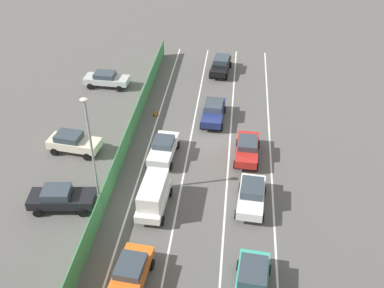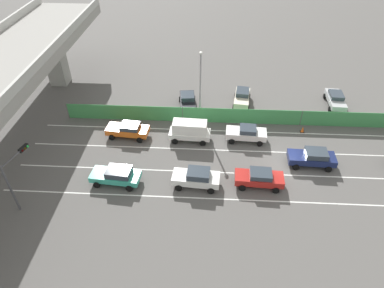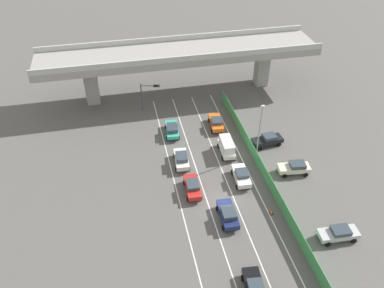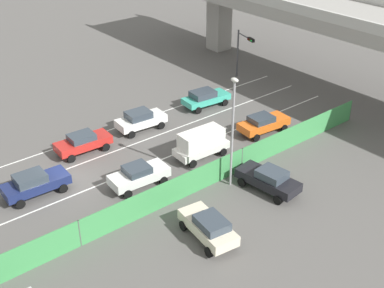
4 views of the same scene
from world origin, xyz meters
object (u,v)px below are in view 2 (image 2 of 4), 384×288
(car_sedan_navy, at_px, (313,157))
(car_sedan_red, at_px, (259,178))
(street_lamp, at_px, (200,80))
(traffic_cone, at_px, (303,129))
(car_van_white, at_px, (190,130))
(traffic_light, at_px, (15,170))
(parked_sedan_cream, at_px, (242,97))
(parked_sedan_dark, at_px, (188,101))
(parked_wagon_silver, at_px, (336,99))
(car_taxi_orange, at_px, (128,130))
(car_sedan_white, at_px, (197,177))
(car_hatchback_white, at_px, (246,133))
(car_taxi_teal, at_px, (117,175))

(car_sedan_navy, relative_size, car_sedan_red, 1.03)
(street_lamp, height_order, traffic_cone, street_lamp)
(car_van_white, distance_m, car_sedan_red, 9.28)
(traffic_light, bearing_deg, car_sedan_navy, -76.59)
(parked_sedan_cream, xyz_separation_m, parked_sedan_dark, (-1.31, 6.64, -0.01))
(car_sedan_navy, bearing_deg, car_sedan_red, 119.84)
(parked_wagon_silver, distance_m, street_lamp, 17.34)
(car_taxi_orange, distance_m, street_lamp, 9.43)
(car_sedan_navy, relative_size, street_lamp, 0.56)
(car_van_white, bearing_deg, parked_sedan_cream, -37.65)
(parked_sedan_cream, bearing_deg, parked_wagon_silver, -88.70)
(car_sedan_white, bearing_deg, traffic_light, 100.39)
(car_hatchback_white, bearing_deg, parked_wagon_silver, -55.82)
(car_hatchback_white, height_order, car_taxi_orange, car_hatchback_white)
(car_van_white, bearing_deg, car_hatchback_white, -87.32)
(car_taxi_teal, xyz_separation_m, car_sedan_white, (0.05, -7.28, 0.05))
(car_sedan_white, height_order, parked_sedan_dark, car_sedan_white)
(car_taxi_teal, xyz_separation_m, traffic_cone, (8.88, -18.58, -0.56))
(parked_sedan_cream, distance_m, parked_sedan_dark, 6.77)
(car_hatchback_white, bearing_deg, car_sedan_navy, -120.62)
(car_sedan_red, bearing_deg, car_sedan_white, 93.39)
(car_sedan_red, xyz_separation_m, parked_sedan_cream, (14.18, 0.70, 0.03))
(car_taxi_teal, xyz_separation_m, parked_sedan_cream, (14.57, -12.24, 0.03))
(car_van_white, relative_size, parked_wagon_silver, 0.96)
(car_taxi_orange, relative_size, parked_wagon_silver, 1.01)
(parked_sedan_dark, bearing_deg, car_taxi_orange, 136.12)
(car_sedan_red, xyz_separation_m, traffic_light, (-3.01, 20.21, 2.68))
(car_van_white, height_order, traffic_cone, car_van_white)
(car_van_white, bearing_deg, car_taxi_orange, 88.05)
(car_sedan_navy, height_order, car_sedan_white, car_sedan_white)
(parked_sedan_dark, height_order, traffic_light, traffic_light)
(traffic_cone, bearing_deg, parked_sedan_dark, 71.38)
(car_sedan_navy, distance_m, car_hatchback_white, 7.09)
(car_taxi_teal, bearing_deg, street_lamp, -32.88)
(car_hatchback_white, bearing_deg, traffic_light, 116.47)
(traffic_light, bearing_deg, parked_sedan_cream, -48.62)
(car_taxi_teal, height_order, street_lamp, street_lamp)
(car_van_white, xyz_separation_m, car_hatchback_white, (0.28, -5.98, -0.36))
(car_sedan_navy, distance_m, street_lamp, 14.07)
(car_sedan_navy, xyz_separation_m, car_sedan_red, (-3.10, 5.40, -0.04))
(car_sedan_navy, height_order, car_van_white, car_van_white)
(car_van_white, height_order, car_taxi_orange, car_van_white)
(car_taxi_orange, xyz_separation_m, parked_wagon_silver, (7.79, -24.00, -0.02))
(parked_sedan_dark, bearing_deg, traffic_light, 140.96)
(parked_sedan_dark, height_order, street_lamp, street_lamp)
(car_sedan_white, relative_size, parked_wagon_silver, 0.95)
(car_hatchback_white, height_order, street_lamp, street_lamp)
(traffic_light, bearing_deg, car_sedan_white, -79.61)
(car_van_white, distance_m, parked_sedan_cream, 9.80)
(car_sedan_navy, height_order, traffic_light, traffic_light)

